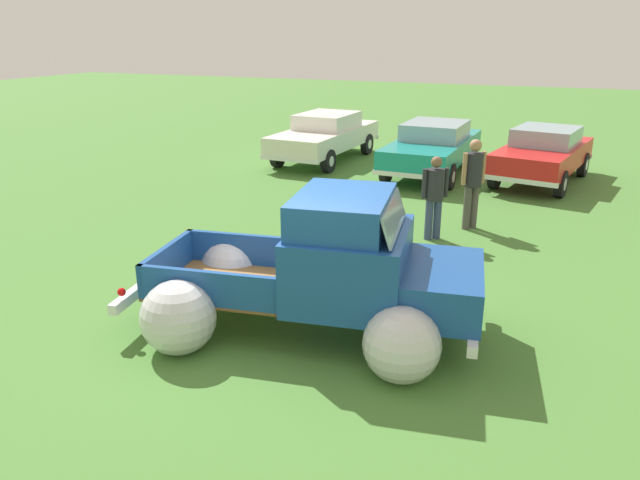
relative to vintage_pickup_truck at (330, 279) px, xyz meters
The scene contains 7 objects.
ground_plane 0.85m from the vintage_pickup_truck, behind, with size 80.00×80.00×0.00m, color #477A33.
vintage_pickup_truck is the anchor object (origin of this frame).
show_car_0 11.31m from the vintage_pickup_truck, 112.37° to the left, with size 2.08×4.77×1.43m.
show_car_1 9.87m from the vintage_pickup_truck, 94.72° to the left, with size 2.01×4.70×1.43m.
show_car_2 10.23m from the vintage_pickup_truck, 78.29° to the left, with size 2.53×4.42×1.43m.
spectator_0 4.33m from the vintage_pickup_truck, 84.21° to the left, with size 0.49×0.47×1.62m.
spectator_1 5.34m from the vintage_pickup_truck, 79.26° to the left, with size 0.48×0.48×1.83m.
Camera 1 is at (3.06, -6.74, 3.85)m, focal length 33.93 mm.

